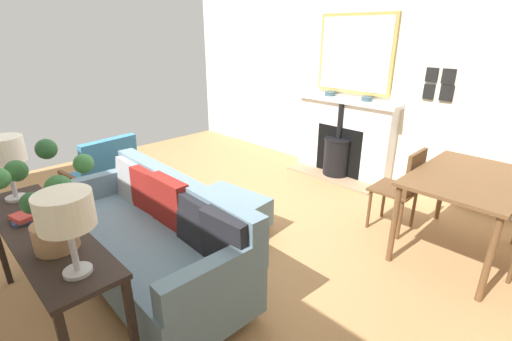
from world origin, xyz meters
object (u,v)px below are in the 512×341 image
console_table (45,242)px  book_stack (33,214)px  fireplace (342,142)px  armchair_accent (105,171)px  mantel_bowl_far (367,99)px  potted_plant (49,206)px  sofa (153,238)px  ottoman (228,211)px  dining_chair_near_fireplace (404,185)px  dining_table (468,186)px  mantel_bowl_near (330,94)px  table_lamp_far_end (66,213)px  table_lamp_near_end (4,152)px

console_table → book_stack: (-0.01, -0.21, 0.11)m
fireplace → armchair_accent: 3.03m
mantel_bowl_far → potted_plant: (3.77, 0.25, -0.08)m
sofa → console_table: sofa is taller
ottoman → book_stack: size_ratio=2.89×
fireplace → console_table: bearing=3.6°
sofa → dining_chair_near_fireplace: bearing=154.1°
mantel_bowl_far → sofa: size_ratio=0.07×
fireplace → mantel_bowl_far: size_ratio=10.64×
fireplace → dining_table: (0.91, 1.82, 0.18)m
console_table → book_stack: 0.23m
armchair_accent → dining_table: bearing=122.0°
sofa → ottoman: (-0.90, -0.16, -0.15)m
mantel_bowl_near → armchair_accent: size_ratio=0.17×
book_stack → dining_chair_near_fireplace: dining_chair_near_fireplace is taller
armchair_accent → table_lamp_far_end: table_lamp_far_end is taller
armchair_accent → dining_table: 3.55m
sofa → dining_chair_near_fireplace: dining_chair_near_fireplace is taller
mantel_bowl_far → book_stack: (3.77, -0.25, -0.32)m
table_lamp_far_end → dining_chair_near_fireplace: table_lamp_far_end is taller
mantel_bowl_near → armchair_accent: mantel_bowl_near is taller
table_lamp_far_end → book_stack: bearing=-90.5°
sofa → table_lamp_near_end: (0.72, -0.61, 0.74)m
sofa → armchair_accent: 1.46m
ottoman → table_lamp_near_end: bearing=-15.5°
table_lamp_far_end → console_table: bearing=-90.0°
table_lamp_far_end → dining_table: table_lamp_far_end is taller
mantel_bowl_near → table_lamp_far_end: bearing=16.4°
mantel_bowl_far → dining_chair_near_fireplace: size_ratio=0.16×
armchair_accent → sofa: bearing=80.4°
sofa → potted_plant: size_ratio=3.22×
mantel_bowl_far → dining_table: bearing=58.7°
ottoman → console_table: console_table is taller
book_stack → dining_chair_near_fireplace: size_ratio=0.31×
sofa → dining_table: bearing=143.4°
table_lamp_far_end → dining_chair_near_fireplace: bearing=171.3°
console_table → dining_table: 3.25m
armchair_accent → potted_plant: (0.96, 1.72, 0.54)m
fireplace → table_lamp_near_end: table_lamp_near_end is taller
console_table → table_lamp_far_end: table_lamp_far_end is taller
table_lamp_far_end → book_stack: table_lamp_far_end is taller
fireplace → sofa: fireplace is taller
ottoman → sofa: bearing=9.9°
mantel_bowl_near → table_lamp_near_end: 3.77m
table_lamp_near_end → book_stack: 0.52m
mantel_bowl_far → dining_table: 1.85m
mantel_bowl_far → dining_chair_near_fireplace: bearing=46.8°
armchair_accent → table_lamp_far_end: size_ratio=1.96×
armchair_accent → potted_plant: potted_plant is taller
sofa → table_lamp_far_end: size_ratio=4.39×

